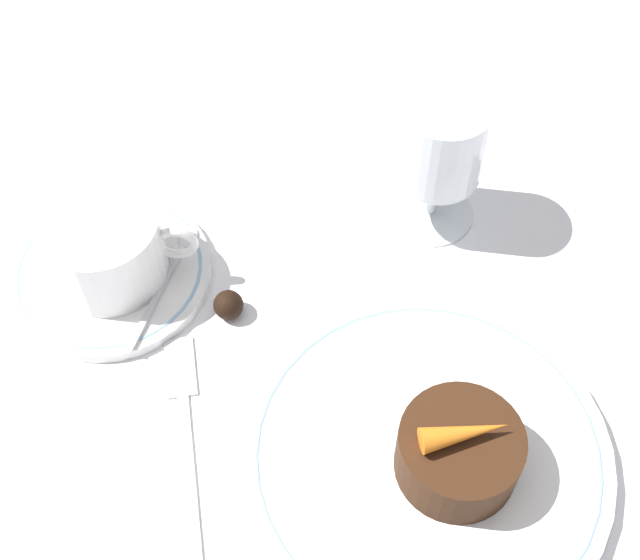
% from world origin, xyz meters
% --- Properties ---
extents(ground_plane, '(3.00, 3.00, 0.00)m').
position_xyz_m(ground_plane, '(0.00, 0.00, 0.00)').
color(ground_plane, white).
extents(dinner_plate, '(0.26, 0.26, 0.01)m').
position_xyz_m(dinner_plate, '(0.03, -0.03, 0.01)').
color(dinner_plate, white).
rests_on(dinner_plate, ground_plane).
extents(saucer, '(0.16, 0.16, 0.01)m').
position_xyz_m(saucer, '(-0.21, 0.14, 0.01)').
color(saucer, white).
rests_on(saucer, ground_plane).
extents(coffee_cup, '(0.12, 0.09, 0.06)m').
position_xyz_m(coffee_cup, '(-0.21, 0.14, 0.04)').
color(coffee_cup, white).
rests_on(coffee_cup, saucer).
extents(spoon, '(0.05, 0.12, 0.00)m').
position_xyz_m(spoon, '(-0.16, 0.13, 0.01)').
color(spoon, silver).
rests_on(spoon, saucer).
extents(wine_glass, '(0.07, 0.07, 0.12)m').
position_xyz_m(wine_glass, '(0.05, 0.20, 0.08)').
color(wine_glass, silver).
rests_on(wine_glass, ground_plane).
extents(fork, '(0.04, 0.19, 0.01)m').
position_xyz_m(fork, '(-0.14, 0.00, 0.00)').
color(fork, silver).
rests_on(fork, ground_plane).
extents(dessert_cake, '(0.08, 0.08, 0.04)m').
position_xyz_m(dessert_cake, '(0.05, -0.04, 0.04)').
color(dessert_cake, '#381E0F').
rests_on(dessert_cake, dinner_plate).
extents(carrot_garnish, '(0.06, 0.03, 0.02)m').
position_xyz_m(carrot_garnish, '(0.05, -0.04, 0.07)').
color(carrot_garnish, orange).
rests_on(carrot_garnish, dessert_cake).
extents(chocolate_truffle, '(0.02, 0.02, 0.02)m').
position_xyz_m(chocolate_truffle, '(-0.11, 0.10, 0.01)').
color(chocolate_truffle, black).
rests_on(chocolate_truffle, ground_plane).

